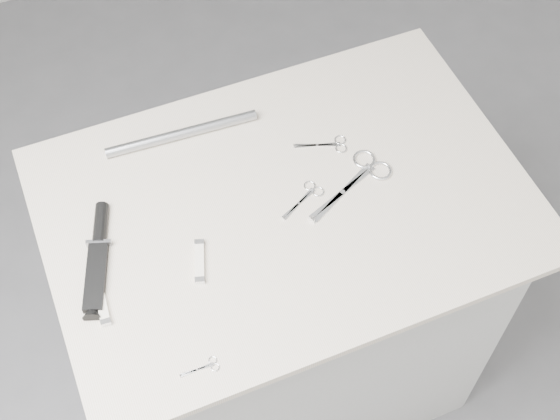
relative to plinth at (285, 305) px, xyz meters
name	(u,v)px	position (x,y,z in m)	size (l,w,h in m)	color
ground	(284,374)	(0.00, 0.00, -0.46)	(4.00, 4.00, 0.01)	slate
plinth	(285,305)	(0.00, 0.00, 0.00)	(0.90, 0.60, 0.90)	#B1B1AE
display_board	(287,203)	(0.00, 0.00, 0.46)	(1.00, 0.70, 0.02)	beige
large_shears	(362,175)	(0.17, 0.00, 0.47)	(0.21, 0.14, 0.01)	silver
embroidery_scissors_a	(307,195)	(0.04, 0.00, 0.47)	(0.11, 0.07, 0.00)	silver
embroidery_scissors_b	(330,145)	(0.14, 0.10, 0.47)	(0.11, 0.07, 0.00)	silver
tiny_scissors	(205,367)	(-0.28, -0.28, 0.47)	(0.07, 0.03, 0.00)	silver
sheathed_knife	(98,252)	(-0.39, 0.02, 0.48)	(0.11, 0.24, 0.03)	black
pocket_knife_a	(200,261)	(-0.22, -0.07, 0.48)	(0.05, 0.10, 0.01)	white
pocket_knife_b	(102,303)	(-0.42, -0.09, 0.48)	(0.03, 0.10, 0.01)	white
metal_rail	(182,134)	(-0.15, 0.24, 0.48)	(0.02, 0.02, 0.34)	gray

